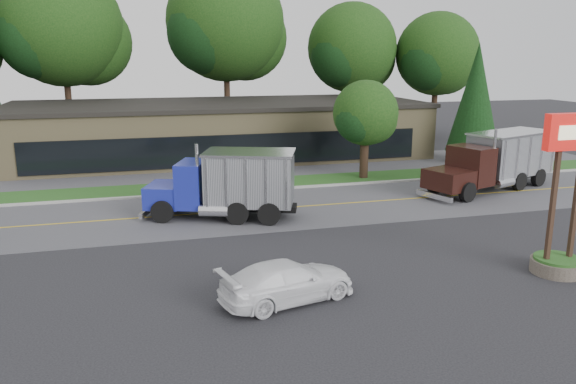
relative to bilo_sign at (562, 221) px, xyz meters
name	(u,v)px	position (x,y,z in m)	size (l,w,h in m)	color
ground	(268,276)	(-10.50, 2.50, -2.02)	(140.00, 140.00, 0.00)	#303035
road	(229,212)	(-10.50, 11.50, -2.02)	(60.00, 8.00, 0.02)	slate
center_line	(229,212)	(-10.50, 11.50, -2.02)	(60.00, 0.12, 0.01)	gold
curb	(217,193)	(-10.50, 15.70, -2.02)	(60.00, 0.30, 0.12)	#9E9E99
grass_verge	(213,187)	(-10.50, 17.50, -2.02)	(60.00, 3.40, 0.03)	#234D1A
far_parking	(204,171)	(-10.50, 22.50, -2.02)	(60.00, 7.00, 0.02)	slate
strip_mall	(219,131)	(-8.50, 28.50, -0.02)	(32.00, 12.00, 4.00)	#93835A
bilo_sign	(562,221)	(0.00, 0.00, 0.00)	(2.20, 1.90, 5.95)	#6B6054
tree_far_b	(65,32)	(-20.34, 36.63, 7.81)	(10.80, 10.17, 15.41)	#382619
tree_far_c	(227,28)	(-6.33, 36.64, 8.33)	(11.37, 10.70, 16.22)	#382619
tree_far_d	(353,52)	(5.64, 35.61, 6.19)	(9.02, 8.49, 12.87)	#382619
tree_far_e	(438,58)	(13.63, 33.60, 5.65)	(8.43, 7.93, 12.02)	#382619
evergreen_right	(476,98)	(9.50, 20.50, 2.84)	(3.89, 3.89, 8.85)	#382619
tree_verge	(366,116)	(-0.43, 17.55, 2.06)	(4.49, 4.23, 6.41)	#382619
dump_truck_blue	(230,183)	(-10.60, 10.43, -0.22)	(7.71, 4.79, 3.36)	black
dump_truck_maroon	(497,159)	(6.04, 12.51, -0.21)	(9.83, 5.55, 3.36)	black
rally_car	(288,281)	(-10.35, 0.27, -1.35)	(1.88, 4.63, 1.34)	white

